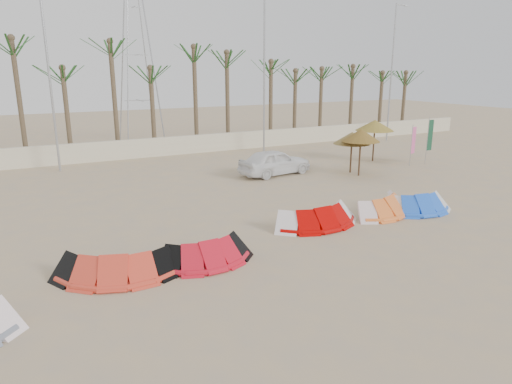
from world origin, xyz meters
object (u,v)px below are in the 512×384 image
parasol_left (352,138)px  car (275,162)px  kite_red_left (114,261)px  parasol_right (375,125)px  kite_red_mid (204,249)px  kite_orange (380,204)px  kite_blue (413,201)px  kite_red_right (313,214)px  parasol_mid (361,135)px

parasol_left → car: bearing=159.5°
kite_red_left → parasol_right: (18.71, 9.77, 1.95)m
kite_red_mid → parasol_right: bearing=32.3°
parasol_left → parasol_right: size_ratio=0.88×
kite_orange → kite_blue: size_ratio=1.05×
kite_orange → parasol_left: (3.96, 6.83, 1.64)m
kite_red_right → parasol_left: size_ratio=1.51×
kite_red_right → car: 8.81m
kite_red_mid → parasol_right: size_ratio=1.13×
kite_blue → parasol_left: parasol_left is taller
kite_orange → parasol_mid: bearing=57.0°
parasol_right → car: (-7.80, -0.45, -1.63)m
kite_red_mid → kite_blue: bearing=4.7°
parasol_mid → kite_red_mid: bearing=-149.8°
kite_red_mid → kite_orange: 8.58m
kite_red_right → parasol_left: bearing=42.6°
kite_red_mid → kite_red_right: (5.18, 1.40, 0.00)m
kite_red_mid → parasol_mid: 14.43m
kite_orange → kite_red_mid: bearing=-171.6°
kite_orange → parasol_left: size_ratio=1.44×
kite_red_right → kite_orange: 3.32m
parasol_left → parasol_mid: size_ratio=0.90×
parasol_mid → kite_blue: bearing=-110.2°
kite_red_right → kite_red_left: bearing=-172.4°
kite_orange → kite_blue: bearing=-15.6°
parasol_mid → parasol_right: (3.64, 2.92, 0.04)m
kite_orange → parasol_right: (7.50, 8.87, 1.96)m
kite_orange → car: size_ratio=0.79×
kite_orange → parasol_left: 8.06m
kite_blue → parasol_right: size_ratio=1.21×
kite_blue → kite_orange: bearing=164.4°
kite_red_left → parasol_left: parasol_left is taller
car → parasol_mid: bearing=-128.0°
kite_blue → parasol_left: size_ratio=1.37×
kite_blue → parasol_mid: size_ratio=1.23×
kite_blue → car: 9.03m
kite_red_left → kite_red_mid: (2.72, -0.35, -0.00)m
kite_red_left → kite_orange: size_ratio=1.13×
parasol_left → parasol_right: (3.54, 2.04, 0.32)m
parasol_left → car: 4.73m
kite_red_left → kite_blue: (12.73, 0.48, -0.00)m
kite_red_mid → parasol_mid: size_ratio=1.15×
kite_orange → kite_blue: 1.58m
kite_red_right → kite_red_mid: bearing=-164.9°
kite_red_right → car: bearing=70.0°
parasol_right → kite_red_mid: bearing=-147.7°
parasol_mid → car: (-4.17, 2.47, -1.58)m
kite_red_mid → kite_orange: (8.49, 1.25, 0.00)m
car → kite_red_mid: bearing=132.3°
parasol_left → parasol_mid: 0.92m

